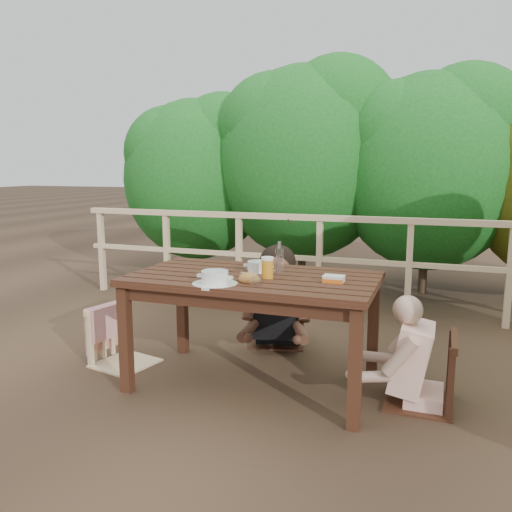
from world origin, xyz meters
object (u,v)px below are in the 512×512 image
(chair_far, at_px, (278,291))
(woman, at_px, (279,267))
(soup_near, at_px, (215,278))
(butter_tub, at_px, (334,280))
(diner_right, at_px, (428,317))
(beer_glass, at_px, (267,269))
(chair_left, at_px, (123,311))
(table, at_px, (254,331))
(bread_roll, at_px, (249,279))
(chair_right, at_px, (422,338))
(soup_far, at_px, (258,267))
(bottle, at_px, (279,259))
(tumbler, at_px, (256,283))

(chair_far, bearing_deg, woman, 77.16)
(soup_near, distance_m, butter_tub, 0.75)
(woman, xyz_separation_m, diner_right, (1.23, -0.83, -0.09))
(diner_right, height_order, beer_glass, diner_right)
(chair_left, height_order, butter_tub, chair_left)
(table, relative_size, diner_right, 1.42)
(soup_near, distance_m, bread_roll, 0.22)
(chair_right, relative_size, soup_far, 3.40)
(chair_left, xyz_separation_m, bread_roll, (1.10, -0.22, 0.38))
(chair_right, bearing_deg, soup_near, -72.35)
(soup_near, bearing_deg, woman, 87.77)
(chair_far, xyz_separation_m, bottle, (0.24, -0.77, 0.43))
(soup_far, relative_size, bread_roll, 1.88)
(soup_near, height_order, tumbler, soup_near)
(soup_near, relative_size, bottle, 1.21)
(table, distance_m, chair_right, 1.11)
(diner_right, height_order, tumbler, diner_right)
(tumbler, bearing_deg, beer_glass, 92.20)
(table, xyz_separation_m, diner_right, (1.13, 0.08, 0.20))
(chair_far, relative_size, tumbler, 12.62)
(diner_right, height_order, butter_tub, diner_right)
(chair_far, distance_m, butter_tub, 1.17)
(soup_far, bearing_deg, table, -84.27)
(soup_near, bearing_deg, chair_far, 87.74)
(table, bearing_deg, beer_glass, -23.44)
(soup_near, relative_size, butter_tub, 2.12)
(chair_right, bearing_deg, bottle, -92.04)
(tumbler, bearing_deg, diner_right, 19.98)
(bottle, bearing_deg, butter_tub, -19.31)
(diner_right, height_order, bottle, diner_right)
(woman, xyz_separation_m, soup_near, (-0.05, -1.21, 0.14))
(beer_glass, xyz_separation_m, bottle, (0.03, 0.17, 0.04))
(diner_right, relative_size, butter_tub, 8.56)
(bread_roll, bearing_deg, woman, 97.50)
(soup_far, distance_m, butter_tub, 0.59)
(beer_glass, bearing_deg, soup_far, 124.19)
(table, xyz_separation_m, soup_near, (-0.15, -0.31, 0.43))
(chair_right, relative_size, butter_tub, 6.51)
(woman, distance_m, tumbler, 1.22)
(bottle, xyz_separation_m, tumbler, (-0.02, -0.41, -0.08))
(chair_right, xyz_separation_m, soup_near, (-1.25, -0.39, 0.37))
(chair_left, distance_m, beer_glass, 1.24)
(table, bearing_deg, diner_right, 3.88)
(chair_right, xyz_separation_m, beer_glass, (-0.99, -0.13, 0.40))
(soup_far, distance_m, bread_roll, 0.36)
(chair_left, bearing_deg, table, -77.67)
(soup_far, xyz_separation_m, butter_tub, (0.57, -0.17, -0.01))
(chair_far, xyz_separation_m, tumbler, (0.22, -1.17, 0.34))
(soup_far, bearing_deg, chair_right, -3.25)
(chair_right, distance_m, beer_glass, 1.07)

